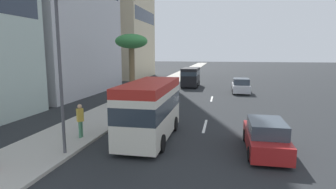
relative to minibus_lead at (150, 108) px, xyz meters
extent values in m
plane|color=#26282B|center=(20.72, -2.73, -1.70)|extent=(198.00, 198.00, 0.00)
cube|color=#B2ADA3|center=(20.72, 4.61, -1.62)|extent=(162.00, 3.68, 0.15)
cube|color=silver|center=(3.21, -2.73, -1.69)|extent=(3.20, 0.16, 0.01)
cube|color=silver|center=(13.64, -2.73, -1.69)|extent=(3.20, 0.16, 0.01)
cube|color=silver|center=(0.00, 0.00, -0.26)|extent=(6.23, 2.13, 2.41)
cube|color=#B2261E|center=(0.00, 0.00, 1.17)|extent=(6.23, 2.13, 0.46)
cube|color=#28333D|center=(0.00, 0.00, 0.20)|extent=(6.24, 2.13, 0.80)
cylinder|color=black|center=(-1.81, -1.01, -1.28)|extent=(0.84, 0.26, 0.84)
cylinder|color=black|center=(-1.81, 1.01, -1.28)|extent=(0.84, 0.26, 0.84)
cylinder|color=black|center=(1.81, -1.01, -1.28)|extent=(0.84, 0.26, 0.84)
cylinder|color=black|center=(1.81, 1.01, -1.28)|extent=(0.84, 0.26, 0.84)
cube|color=#A51E1E|center=(-0.77, -5.81, -1.14)|extent=(4.45, 1.70, 0.75)
cube|color=#38424C|center=(-1.00, -5.81, -0.46)|extent=(2.45, 1.57, 0.62)
cylinder|color=black|center=(0.61, -5.03, -1.38)|extent=(0.64, 0.22, 0.64)
cylinder|color=black|center=(0.61, -6.59, -1.38)|extent=(0.64, 0.22, 0.64)
cylinder|color=black|center=(-2.16, -5.03, -1.38)|extent=(0.64, 0.22, 0.64)
cylinder|color=black|center=(-2.16, -6.59, -1.38)|extent=(0.64, 0.22, 0.64)
cube|color=silver|center=(18.48, -5.81, -1.11)|extent=(4.35, 1.87, 0.83)
cube|color=#38424C|center=(18.26, -5.81, -0.36)|extent=(2.39, 1.72, 0.68)
cylinder|color=black|center=(19.83, -4.95, -1.38)|extent=(0.64, 0.22, 0.64)
cylinder|color=black|center=(19.83, -6.67, -1.38)|extent=(0.64, 0.22, 0.64)
cylinder|color=black|center=(17.13, -4.95, -1.38)|extent=(0.64, 0.22, 0.64)
cylinder|color=black|center=(17.13, -6.67, -1.38)|extent=(0.64, 0.22, 0.64)
cube|color=black|center=(22.97, 0.51, -0.33)|extent=(4.91, 2.06, 2.34)
cube|color=#2D3842|center=(22.97, 0.51, 0.18)|extent=(4.92, 2.07, 0.56)
cylinder|color=black|center=(21.49, -0.47, -1.34)|extent=(0.72, 0.24, 0.72)
cylinder|color=black|center=(21.49, 1.49, -1.34)|extent=(0.72, 0.24, 0.72)
cylinder|color=black|center=(24.44, -0.47, -1.34)|extent=(0.72, 0.24, 0.72)
cylinder|color=black|center=(24.44, 1.49, -1.34)|extent=(0.72, 0.24, 0.72)
cylinder|color=#4C8C66|center=(-1.00, 3.60, -1.11)|extent=(0.14, 0.14, 0.87)
cylinder|color=#4C8C66|center=(-0.84, 3.60, -1.11)|extent=(0.14, 0.14, 0.87)
cube|color=gold|center=(-0.92, 3.60, -0.33)|extent=(0.39, 0.38, 0.69)
sphere|color=tan|center=(-0.92, 3.60, 0.14)|extent=(0.24, 0.24, 0.24)
cylinder|color=brown|center=(11.24, 4.80, 0.98)|extent=(0.54, 0.54, 5.06)
ellipsoid|color=#388442|center=(11.24, 4.80, 3.96)|extent=(3.04, 3.04, 1.37)
cylinder|color=#4C4C51|center=(-3.16, 3.17, 1.92)|extent=(0.14, 0.14, 6.94)
cube|color=#2D3847|center=(34.71, 10.06, 9.22)|extent=(12.23, 0.08, 2.17)
camera|label=1|loc=(-13.96, -3.76, 2.98)|focal=29.47mm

